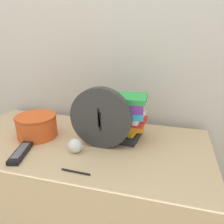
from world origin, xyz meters
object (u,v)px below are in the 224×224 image
Objects in this scene: tv_remote at (21,152)px; basket at (37,125)px; book_stack at (122,116)px; pen at (76,172)px; desk_clock at (101,118)px; crumpled_paper_ball at (75,146)px.

basket is at bearing 100.59° from tv_remote.
pen is at bearing -107.25° from book_stack.
basket is at bearing 143.37° from pen.
desk_clock is 4.50× the size of crumpled_paper_ball.
basket is 0.42m from pen.
crumpled_paper_ball is (-0.10, -0.08, -0.11)m from desk_clock.
tv_remote is (-0.32, -0.17, -0.14)m from desk_clock.
crumpled_paper_ball is 0.16m from pen.
book_stack reaches higher than basket.
pen is at bearing -36.63° from basket.
tv_remote is 1.56× the size of pen.
crumpled_paper_ball is (-0.17, -0.20, -0.09)m from book_stack.
book_stack reaches higher than crumpled_paper_ball.
crumpled_paper_ball is 0.53× the size of pen.
book_stack reaches higher than tv_remote.
desk_clock reaches higher than pen.
crumpled_paper_ball is (0.23, 0.09, 0.02)m from tv_remote.
desk_clock is at bearing 40.52° from crumpled_paper_ball.
book_stack reaches higher than pen.
book_stack is at bearing 35.31° from tv_remote.
pen is at bearing -65.22° from crumpled_paper_ball.
desk_clock reaches higher than basket.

